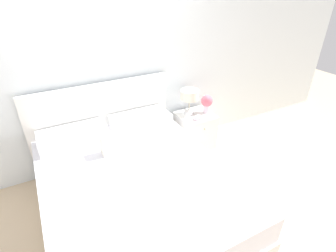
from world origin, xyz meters
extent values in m
plane|color=#CCB28E|center=(0.00, 0.00, 0.00)|extent=(12.00, 12.00, 0.00)
cube|color=white|center=(0.00, 0.07, 1.30)|extent=(8.00, 0.06, 2.60)
cube|color=white|center=(0.00, -1.04, 0.14)|extent=(1.65, 2.08, 0.28)
cube|color=white|center=(0.00, -1.04, 0.42)|extent=(1.62, 2.04, 0.27)
cube|color=white|center=(0.00, -0.03, 0.54)|extent=(1.69, 0.05, 1.08)
cube|color=white|center=(-0.40, -0.25, 0.62)|extent=(0.70, 0.36, 0.14)
cube|color=white|center=(0.40, -0.25, 0.62)|extent=(0.70, 0.36, 0.14)
cube|color=white|center=(0.00, -0.63, 0.66)|extent=(0.36, 0.13, 0.22)
cube|color=white|center=(1.20, -0.24, 0.25)|extent=(0.47, 0.43, 0.50)
sphere|color=#B2AD93|center=(1.20, -0.46, 0.39)|extent=(0.02, 0.02, 0.02)
cylinder|color=white|center=(1.13, -0.17, 0.53)|extent=(0.13, 0.13, 0.06)
cylinder|color=#B7B29E|center=(1.13, -0.17, 0.64)|extent=(0.02, 0.02, 0.16)
cylinder|color=silver|center=(1.13, -0.17, 0.78)|extent=(0.24, 0.24, 0.13)
cylinder|color=silver|center=(1.37, -0.24, 0.56)|extent=(0.08, 0.08, 0.11)
sphere|color=#E06B7F|center=(1.37, -0.24, 0.67)|extent=(0.16, 0.16, 0.16)
sphere|color=#609356|center=(1.40, -0.24, 0.63)|extent=(0.07, 0.07, 0.07)
cylinder|color=white|center=(1.15, -0.37, 0.50)|extent=(0.13, 0.13, 0.01)
cylinder|color=white|center=(1.15, -0.37, 0.53)|extent=(0.08, 0.08, 0.05)
camera|label=1|loc=(-0.60, -2.85, 2.13)|focal=28.00mm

